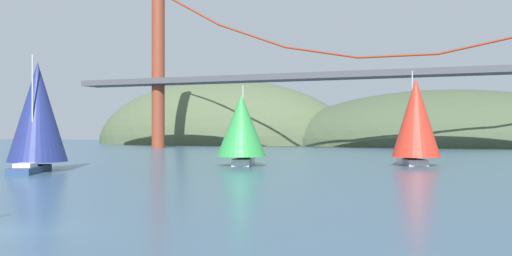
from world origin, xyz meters
name	(u,v)px	position (x,y,z in m)	size (l,w,h in m)	color
ground_plane	(7,232)	(0.00, 0.00, 0.00)	(360.00, 360.00, 0.00)	#385670
headland_left	(220,144)	(-55.00, 135.00, 0.00)	(75.43, 44.00, 35.65)	#4C5B3D
headland_center	(444,146)	(5.00, 135.00, 0.00)	(83.14, 44.00, 27.24)	#425138
suspension_bridge	(397,68)	(0.00, 95.00, 15.31)	(137.83, 6.00, 34.02)	brown
sailboat_scarlet_sail	(416,119)	(8.92, 49.53, 5.02)	(6.71, 9.21, 10.43)	white
sailboat_green_sail	(242,128)	(-8.47, 42.06, 4.13)	(6.71, 9.35, 8.77)	white
sailboat_navy_sail	(37,114)	(-23.12, 27.33, 5.42)	(7.41, 9.55, 10.81)	navy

